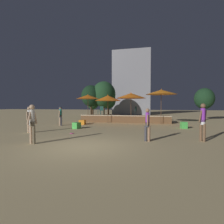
{
  "coord_description": "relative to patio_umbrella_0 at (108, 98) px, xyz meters",
  "views": [
    {
      "loc": [
        2.96,
        -6.85,
        1.77
      ],
      "look_at": [
        0.0,
        5.69,
        1.27
      ],
      "focal_mm": 28.0,
      "sensor_mm": 36.0,
      "label": 1
    }
  ],
  "objects": [
    {
      "name": "ground_plane",
      "position": [
        1.42,
        -9.9,
        -2.47
      ],
      "size": [
        120.0,
        120.0,
        0.0
      ],
      "primitive_type": "plane",
      "color": "tan"
    },
    {
      "name": "wooden_deck",
      "position": [
        1.51,
        1.58,
        -2.13
      ],
      "size": [
        9.18,
        2.32,
        0.76
      ],
      "color": "brown",
      "rests_on": "ground"
    },
    {
      "name": "patio_umbrella_0",
      "position": [
        0.0,
        0.0,
        0.0
      ],
      "size": [
        2.61,
        2.61,
        2.82
      ],
      "color": "brown",
      "rests_on": "ground"
    },
    {
      "name": "patio_umbrella_1",
      "position": [
        -2.29,
        0.5,
        0.18
      ],
      "size": [
        2.44,
        2.44,
        2.93
      ],
      "color": "brown",
      "rests_on": "ground"
    },
    {
      "name": "patio_umbrella_2",
      "position": [
        5.1,
        0.06,
        0.52
      ],
      "size": [
        2.83,
        2.83,
        3.29
      ],
      "color": "brown",
      "rests_on": "ground"
    },
    {
      "name": "patio_umbrella_3",
      "position": [
        2.24,
        0.47,
        0.24
      ],
      "size": [
        2.98,
        2.98,
        3.05
      ],
      "color": "brown",
      "rests_on": "ground"
    },
    {
      "name": "cube_seat_0",
      "position": [
        -1.27,
        -4.54,
        -2.23
      ],
      "size": [
        0.6,
        0.6,
        0.47
      ],
      "rotation": [
        0.0,
        0.0,
        -0.3
      ],
      "color": "#4CC651",
      "rests_on": "ground"
    },
    {
      "name": "cube_seat_1",
      "position": [
        6.68,
        -2.54,
        -2.22
      ],
      "size": [
        0.51,
        0.51,
        0.49
      ],
      "rotation": [
        0.0,
        0.0,
        0.17
      ],
      "color": "#4CC651",
      "rests_on": "ground"
    },
    {
      "name": "cube_seat_2",
      "position": [
        -1.94,
        -1.83,
        -2.26
      ],
      "size": [
        0.56,
        0.56,
        0.42
      ],
      "rotation": [
        0.0,
        0.0,
        0.05
      ],
      "color": "orange",
      "rests_on": "ground"
    },
    {
      "name": "person_0",
      "position": [
        -3.35,
        -7.12,
        -1.57
      ],
      "size": [
        0.29,
        0.48,
        1.68
      ],
      "rotation": [
        0.0,
        0.0,
        6.18
      ],
      "color": "tan",
      "rests_on": "ground"
    },
    {
      "name": "person_1",
      "position": [
        -0.99,
        -9.87,
        -1.47
      ],
      "size": [
        0.3,
        0.58,
        1.8
      ],
      "rotation": [
        0.0,
        0.0,
        6.1
      ],
      "color": "tan",
      "rests_on": "ground"
    },
    {
      "name": "person_2",
      "position": [
        -3.44,
        -3.08,
        -1.57
      ],
      "size": [
        0.29,
        0.46,
        1.63
      ],
      "rotation": [
        0.0,
        0.0,
        3.05
      ],
      "color": "#3F3F47",
      "rests_on": "ground"
    },
    {
      "name": "person_3",
      "position": [
        6.75,
        -7.45,
        -1.43
      ],
      "size": [
        0.47,
        0.42,
        1.86
      ],
      "rotation": [
        0.0,
        0.0,
        2.27
      ],
      "color": "brown",
      "rests_on": "ground"
    },
    {
      "name": "person_4",
      "position": [
        4.12,
        -8.06,
        -1.61
      ],
      "size": [
        0.29,
        0.49,
        1.62
      ],
      "rotation": [
        0.0,
        0.0,
        0.07
      ],
      "color": "#3F3F47",
      "rests_on": "ground"
    },
    {
      "name": "bistro_chair_0",
      "position": [
        -1.5,
        2.22,
        -1.16
      ],
      "size": [
        0.48,
        0.48,
        0.9
      ],
      "rotation": [
        0.0,
        0.0,
        5.38
      ],
      "color": "#1E4C47",
      "rests_on": "wooden_deck"
    },
    {
      "name": "bistro_chair_1",
      "position": [
        2.54,
        1.71,
        -1.16
      ],
      "size": [
        0.43,
        0.43,
        0.9
      ],
      "rotation": [
        0.0,
        0.0,
        4.41
      ],
      "color": "#1E4C47",
      "rests_on": "wooden_deck"
    },
    {
      "name": "bistro_chair_2",
      "position": [
        -0.91,
        0.95,
        -1.16
      ],
      "size": [
        0.41,
        0.42,
        0.9
      ],
      "rotation": [
        0.0,
        0.0,
        3.33
      ],
      "color": "#1E4C47",
      "rests_on": "wooden_deck"
    },
    {
      "name": "frisbee_disc",
      "position": [
        -0.55,
        -6.81,
        -2.45
      ],
      "size": [
        0.24,
        0.24,
        0.03
      ],
      "color": "#E54C99",
      "rests_on": "ground"
    },
    {
      "name": "background_tree_0",
      "position": [
        -5.87,
        12.06,
        -0.33
      ],
      "size": [
        2.02,
        2.02,
        3.26
      ],
      "color": "#3D2B1C",
      "rests_on": "ground"
    },
    {
      "name": "background_tree_1",
      "position": [
        -2.86,
        11.27,
        0.06
      ],
      "size": [
        2.46,
        2.46,
        3.89
      ],
      "color": "#3D2B1C",
      "rests_on": "ground"
    },
    {
      "name": "background_tree_2",
      "position": [
        -4.99,
        8.85,
        0.73
      ],
      "size": [
        3.01,
        3.01,
        4.86
      ],
      "color": "#3D2B1C",
      "rests_on": "ground"
    },
    {
      "name": "background_tree_3",
      "position": [
        10.32,
        6.11,
        0.08
      ],
      "size": [
        2.28,
        2.28,
        3.82
      ],
      "color": "#3D2B1C",
      "rests_on": "ground"
    },
    {
      "name": "background_tree_4",
      "position": [
        -3.13,
        9.51,
        0.99
      ],
      "size": [
        3.66,
        3.66,
        5.48
      ],
      "color": "#3D2B1C",
      "rests_on": "ground"
    },
    {
      "name": "distant_building",
      "position": [
        0.37,
        17.32,
        3.52
      ],
      "size": [
        7.04,
        4.68,
        11.98
      ],
      "color": "gray",
      "rests_on": "ground"
    }
  ]
}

